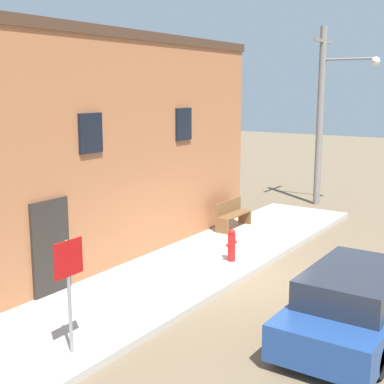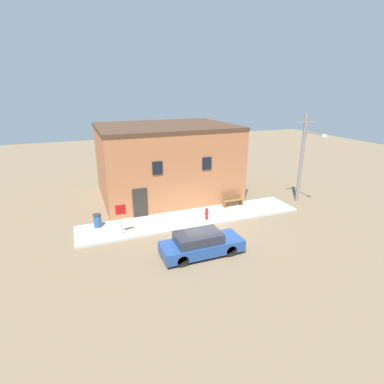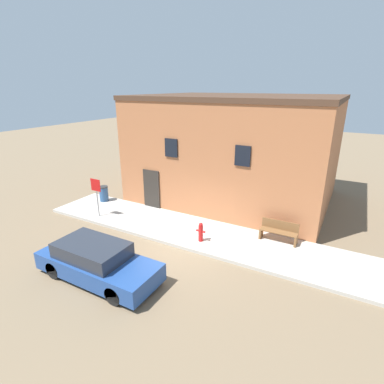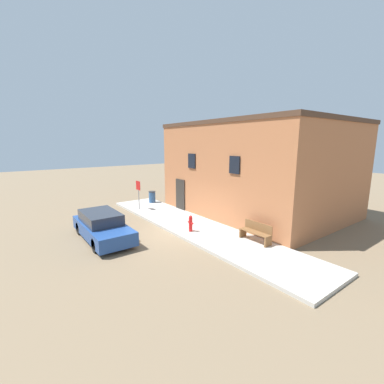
{
  "view_description": "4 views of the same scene",
  "coord_description": "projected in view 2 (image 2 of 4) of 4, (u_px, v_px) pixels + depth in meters",
  "views": [
    {
      "loc": [
        -10.72,
        -5.7,
        4.5
      ],
      "look_at": [
        -0.05,
        1.47,
        2.0
      ],
      "focal_mm": 50.0,
      "sensor_mm": 36.0,
      "label": 1
    },
    {
      "loc": [
        -7.03,
        -16.26,
        8.53
      ],
      "look_at": [
        -0.05,
        1.47,
        2.0
      ],
      "focal_mm": 28.0,
      "sensor_mm": 36.0,
      "label": 2
    },
    {
      "loc": [
        5.89,
        -9.27,
        6.36
      ],
      "look_at": [
        -0.05,
        1.47,
        2.0
      ],
      "focal_mm": 28.0,
      "sensor_mm": 36.0,
      "label": 3
    },
    {
      "loc": [
        10.88,
        -6.65,
        4.62
      ],
      "look_at": [
        -0.05,
        1.47,
        2.0
      ],
      "focal_mm": 24.0,
      "sensor_mm": 36.0,
      "label": 4
    }
  ],
  "objects": [
    {
      "name": "stop_sign",
      "position": [
        121.0,
        214.0,
        17.84
      ],
      "size": [
        0.61,
        0.06,
        1.95
      ],
      "color": "gray",
      "rests_on": "sidewalk"
    },
    {
      "name": "ground_plane",
      "position": [
        201.0,
        228.0,
        19.51
      ],
      "size": [
        80.0,
        80.0,
        0.0
      ],
      "primitive_type": "plane",
      "color": "#7A664C"
    },
    {
      "name": "sidewalk",
      "position": [
        193.0,
        218.0,
        20.78
      ],
      "size": [
        15.45,
        2.94,
        0.14
      ],
      "color": "#BCB7AD",
      "rests_on": "ground"
    },
    {
      "name": "brick_building",
      "position": [
        166.0,
        161.0,
        24.68
      ],
      "size": [
        10.58,
        8.3,
        5.9
      ],
      "color": "#B26B42",
      "rests_on": "ground"
    },
    {
      "name": "parked_car",
      "position": [
        201.0,
        244.0,
        16.17
      ],
      "size": [
        4.47,
        1.72,
        1.31
      ],
      "color": "black",
      "rests_on": "ground"
    },
    {
      "name": "utility_pole",
      "position": [
        303.0,
        157.0,
        22.88
      ],
      "size": [
        1.8,
        2.25,
        6.77
      ],
      "color": "gray",
      "rests_on": "ground"
    },
    {
      "name": "trash_bin",
      "position": [
        97.0,
        220.0,
        19.18
      ],
      "size": [
        0.51,
        0.51,
        0.87
      ],
      "color": "#2D517F",
      "rests_on": "sidewalk"
    },
    {
      "name": "bench",
      "position": [
        232.0,
        200.0,
        22.7
      ],
      "size": [
        1.54,
        0.44,
        0.87
      ],
      "color": "brown",
      "rests_on": "sidewalk"
    },
    {
      "name": "fire_hydrant",
      "position": [
        207.0,
        214.0,
        20.28
      ],
      "size": [
        0.41,
        0.2,
        0.84
      ],
      "color": "red",
      "rests_on": "sidewalk"
    }
  ]
}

